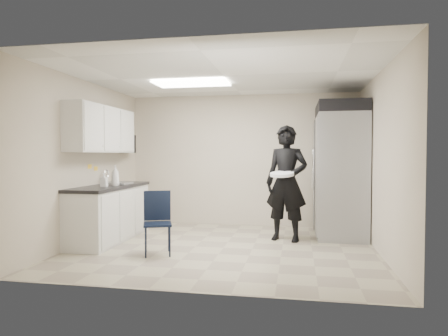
% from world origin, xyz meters
% --- Properties ---
extents(floor, '(4.50, 4.50, 0.00)m').
position_xyz_m(floor, '(0.00, 0.00, 0.00)').
color(floor, tan).
rests_on(floor, ground).
extents(ceiling, '(4.50, 4.50, 0.00)m').
position_xyz_m(ceiling, '(0.00, 0.00, 2.60)').
color(ceiling, silver).
rests_on(ceiling, back_wall).
extents(back_wall, '(4.50, 0.00, 4.50)m').
position_xyz_m(back_wall, '(0.00, 2.00, 1.30)').
color(back_wall, '#BDB19C').
rests_on(back_wall, floor).
extents(left_wall, '(0.00, 4.00, 4.00)m').
position_xyz_m(left_wall, '(-2.25, 0.00, 1.30)').
color(left_wall, '#BDB19C').
rests_on(left_wall, floor).
extents(right_wall, '(0.00, 4.00, 4.00)m').
position_xyz_m(right_wall, '(2.25, 0.00, 1.30)').
color(right_wall, '#BDB19C').
rests_on(right_wall, floor).
extents(ceiling_panel, '(1.20, 0.60, 0.02)m').
position_xyz_m(ceiling_panel, '(-0.60, 0.40, 2.57)').
color(ceiling_panel, white).
rests_on(ceiling_panel, ceiling).
extents(lower_counter, '(0.60, 1.90, 0.86)m').
position_xyz_m(lower_counter, '(-1.95, 0.20, 0.43)').
color(lower_counter, silver).
rests_on(lower_counter, floor).
extents(countertop, '(0.64, 1.95, 0.05)m').
position_xyz_m(countertop, '(-1.95, 0.20, 0.89)').
color(countertop, black).
rests_on(countertop, lower_counter).
extents(sink, '(0.42, 0.40, 0.14)m').
position_xyz_m(sink, '(-1.93, 0.45, 0.87)').
color(sink, gray).
rests_on(sink, countertop).
extents(faucet, '(0.02, 0.02, 0.24)m').
position_xyz_m(faucet, '(-2.13, 0.45, 1.02)').
color(faucet, silver).
rests_on(faucet, countertop).
extents(upper_cabinets, '(0.35, 1.80, 0.75)m').
position_xyz_m(upper_cabinets, '(-2.08, 0.20, 1.83)').
color(upper_cabinets, silver).
rests_on(upper_cabinets, left_wall).
extents(towel_dispenser, '(0.22, 0.30, 0.35)m').
position_xyz_m(towel_dispenser, '(-2.14, 1.35, 1.62)').
color(towel_dispenser, black).
rests_on(towel_dispenser, left_wall).
extents(notice_sticker_left, '(0.00, 0.12, 0.07)m').
position_xyz_m(notice_sticker_left, '(-2.24, 0.10, 1.22)').
color(notice_sticker_left, yellow).
rests_on(notice_sticker_left, left_wall).
extents(notice_sticker_right, '(0.00, 0.12, 0.07)m').
position_xyz_m(notice_sticker_right, '(-2.24, 0.30, 1.18)').
color(notice_sticker_right, yellow).
rests_on(notice_sticker_right, left_wall).
extents(commercial_fridge, '(0.80, 1.35, 2.10)m').
position_xyz_m(commercial_fridge, '(1.83, 1.27, 1.05)').
color(commercial_fridge, gray).
rests_on(commercial_fridge, floor).
extents(fridge_compressor, '(0.80, 1.35, 0.20)m').
position_xyz_m(fridge_compressor, '(1.83, 1.27, 2.20)').
color(fridge_compressor, black).
rests_on(fridge_compressor, commercial_fridge).
extents(folding_chair, '(0.50, 0.50, 0.87)m').
position_xyz_m(folding_chair, '(-0.84, -0.57, 0.43)').
color(folding_chair, black).
rests_on(folding_chair, floor).
extents(man_tuxedo, '(0.79, 0.63, 1.90)m').
position_xyz_m(man_tuxedo, '(0.92, 0.69, 0.95)').
color(man_tuxedo, black).
rests_on(man_tuxedo, floor).
extents(bucket_lid, '(0.46, 0.46, 0.05)m').
position_xyz_m(bucket_lid, '(0.86, 0.45, 1.11)').
color(bucket_lid, silver).
rests_on(bucket_lid, man_tuxedo).
extents(soap_bottle_a, '(0.15, 0.15, 0.33)m').
position_xyz_m(soap_bottle_a, '(-1.80, 0.11, 1.08)').
color(soap_bottle_a, white).
rests_on(soap_bottle_a, countertop).
extents(soap_bottle_b, '(0.10, 0.11, 0.22)m').
position_xyz_m(soap_bottle_b, '(-1.90, -0.09, 1.02)').
color(soap_bottle_b, '#A3A2AE').
rests_on(soap_bottle_b, countertop).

